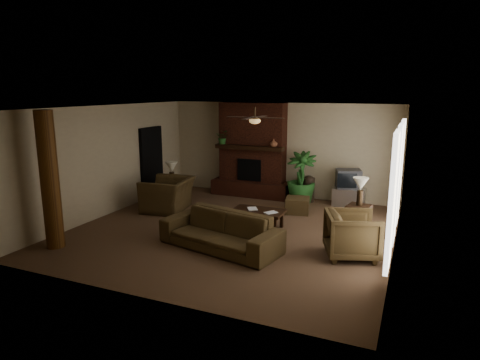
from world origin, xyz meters
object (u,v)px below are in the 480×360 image
at_px(tv_stand, 349,197).
at_px(lamp_left, 172,168).
at_px(ottoman, 297,205).
at_px(sofa, 220,225).
at_px(armchair_left, 168,189).
at_px(floor_vase, 309,187).
at_px(floor_plant, 301,189).
at_px(lamp_right, 360,186).
at_px(side_table_left, 173,193).
at_px(log_column, 50,181).
at_px(coffee_table, 258,212).
at_px(side_table_right, 358,217).
at_px(armchair_right, 352,233).

height_order(tv_stand, lamp_left, lamp_left).
bearing_deg(ottoman, sofa, -104.23).
relative_size(armchair_left, floor_vase, 1.71).
height_order(armchair_left, floor_vase, armchair_left).
relative_size(floor_plant, lamp_right, 2.26).
bearing_deg(side_table_left, log_column, -95.95).
bearing_deg(tv_stand, coffee_table, -122.28).
bearing_deg(armchair_left, side_table_right, 85.99).
bearing_deg(tv_stand, side_table_right, -76.52).
bearing_deg(coffee_table, side_table_left, 159.47).
bearing_deg(floor_vase, lamp_left, -154.87).
bearing_deg(floor_plant, armchair_right, -60.75).
relative_size(side_table_left, lamp_left, 0.85).
distance_m(ottoman, tv_stand, 1.67).
bearing_deg(tv_stand, floor_plant, -171.22).
bearing_deg(side_table_right, floor_vase, 131.42).
bearing_deg(coffee_table, floor_vase, 79.38).
height_order(floor_plant, lamp_left, lamp_left).
bearing_deg(lamp_right, armchair_right, -86.44).
xyz_separation_m(armchair_right, tv_stand, (-0.63, 3.71, -0.24)).
bearing_deg(log_column, ottoman, 47.51).
distance_m(sofa, ottoman, 3.17).
bearing_deg(armchair_right, floor_vase, 5.75).
bearing_deg(lamp_left, armchair_right, -20.88).
relative_size(tv_stand, side_table_right, 1.55).
bearing_deg(lamp_left, ottoman, 7.23).
bearing_deg(tv_stand, lamp_left, -161.86).
bearing_deg(floor_vase, lamp_right, -47.98).
xyz_separation_m(floor_plant, side_table_right, (1.82, -1.65, -0.14)).
bearing_deg(floor_plant, tv_stand, 10.50).
relative_size(armchair_left, side_table_right, 2.40).
distance_m(sofa, lamp_right, 3.47).
height_order(armchair_left, tv_stand, armchair_left).
bearing_deg(floor_vase, coffee_table, -100.62).
distance_m(armchair_left, armchair_right, 5.21).
bearing_deg(lamp_right, log_column, -146.53).
bearing_deg(side_table_right, ottoman, 158.30).
height_order(ottoman, side_table_right, side_table_right).
xyz_separation_m(armchair_left, tv_stand, (4.39, 2.34, -0.33)).
xyz_separation_m(armchair_left, side_table_right, (4.90, 0.45, -0.30)).
bearing_deg(ottoman, coffee_table, -108.57).
height_order(armchair_left, lamp_right, lamp_right).
relative_size(tv_stand, floor_vase, 1.10).
height_order(armchair_left, side_table_left, armchair_left).
bearing_deg(lamp_left, armchair_left, -67.13).
xyz_separation_m(coffee_table, side_table_right, (2.16, 0.90, -0.10)).
distance_m(sofa, armchair_right, 2.60).
distance_m(ottoman, floor_plant, 1.03).
distance_m(ottoman, side_table_left, 3.57).
bearing_deg(log_column, sofa, 21.53).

